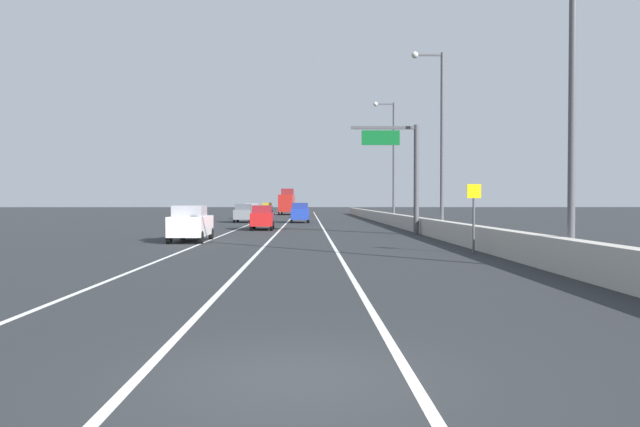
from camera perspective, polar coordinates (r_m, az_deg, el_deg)
name	(u,v)px	position (r m, az deg, el deg)	size (l,w,h in m)	color
ground_plane	(306,220)	(71.55, -1.37, -0.63)	(320.00, 320.00, 0.00)	#26282B
lane_stripe_left	(254,223)	(62.81, -6.41, -0.89)	(0.16, 130.00, 0.00)	silver
lane_stripe_center	(287,223)	(62.59, -3.22, -0.89)	(0.16, 130.00, 0.00)	silver
lane_stripe_right	(320,223)	(62.57, -0.02, -0.89)	(0.16, 130.00, 0.00)	silver
jersey_barrier_right	(407,222)	(48.22, 8.41, -0.87)	(0.60, 120.00, 1.10)	#B2ADA3
overhead_sign_gantry	(406,165)	(40.91, 8.27, 4.63)	(4.68, 0.36, 7.50)	#47474C
speed_advisory_sign	(474,213)	(26.25, 14.63, 0.06)	(0.60, 0.11, 3.00)	#4C4C51
lamp_post_right_near	(566,62)	(21.21, 22.64, 13.36)	(2.14, 0.44, 11.99)	#4C4C51
lamp_post_right_second	(439,132)	(39.52, 11.40, 7.71)	(2.14, 0.44, 11.99)	#4C4C51
lamp_post_right_third	(392,155)	(58.42, 6.93, 5.60)	(2.14, 0.44, 11.99)	#4C4C51
car_blue_0	(300,213)	(62.80, -1.96, 0.07)	(2.04, 4.14, 2.11)	#1E389E
car_gray_1	(244,213)	(64.29, -7.39, 0.03)	(1.98, 4.70, 1.98)	slate
car_white_2	(191,224)	(33.92, -12.36, -0.96)	(1.97, 4.64, 2.03)	white
car_silver_3	(253,211)	(75.45, -6.53, 0.23)	(1.99, 4.03, 2.06)	#B7B7BC
car_yellow_4	(267,209)	(100.15, -5.14, 0.46)	(1.85, 4.20, 2.05)	gold
car_red_5	(262,218)	(47.25, -5.59, -0.39)	(1.87, 4.55, 1.94)	red
box_truck	(287,203)	(101.47, -3.22, 1.06)	(2.68, 8.59, 4.47)	#A51E19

